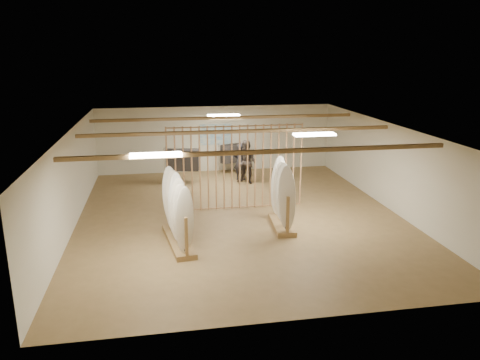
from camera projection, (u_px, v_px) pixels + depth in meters
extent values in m
plane|color=olive|center=(240.00, 216.00, 14.79)|extent=(12.00, 12.00, 0.00)
plane|color=gray|center=(240.00, 129.00, 14.04)|extent=(12.00, 12.00, 0.00)
plane|color=silver|center=(216.00, 139.00, 20.11)|extent=(12.00, 0.00, 12.00)
plane|color=silver|center=(296.00, 254.00, 8.72)|extent=(12.00, 0.00, 12.00)
plane|color=silver|center=(71.00, 181.00, 13.58)|extent=(0.00, 12.00, 12.00)
plane|color=silver|center=(391.00, 167.00, 15.25)|extent=(0.00, 12.00, 12.00)
cube|color=#997545|center=(240.00, 131.00, 14.06)|extent=(9.50, 6.12, 0.10)
cube|color=white|center=(240.00, 131.00, 14.06)|extent=(1.20, 0.35, 0.06)
cylinder|color=tan|center=(167.00, 171.00, 14.80)|extent=(0.05, 0.05, 2.78)
cylinder|color=tan|center=(176.00, 170.00, 14.85)|extent=(0.05, 0.05, 2.78)
cylinder|color=tan|center=(184.00, 170.00, 14.89)|extent=(0.05, 0.05, 2.78)
cylinder|color=tan|center=(192.00, 169.00, 14.93)|extent=(0.05, 0.05, 2.78)
cylinder|color=tan|center=(200.00, 169.00, 14.98)|extent=(0.05, 0.05, 2.78)
cylinder|color=tan|center=(208.00, 169.00, 15.02)|extent=(0.05, 0.05, 2.78)
cylinder|color=tan|center=(216.00, 168.00, 15.06)|extent=(0.05, 0.05, 2.78)
cylinder|color=tan|center=(224.00, 168.00, 15.11)|extent=(0.05, 0.05, 2.78)
cylinder|color=tan|center=(232.00, 168.00, 15.15)|extent=(0.05, 0.05, 2.78)
cylinder|color=tan|center=(240.00, 167.00, 15.19)|extent=(0.05, 0.05, 2.78)
cylinder|color=tan|center=(247.00, 167.00, 15.24)|extent=(0.05, 0.05, 2.78)
cylinder|color=tan|center=(255.00, 167.00, 15.28)|extent=(0.05, 0.05, 2.78)
cylinder|color=tan|center=(263.00, 166.00, 15.32)|extent=(0.05, 0.05, 2.78)
cylinder|color=tan|center=(271.00, 166.00, 15.37)|extent=(0.05, 0.05, 2.78)
cylinder|color=tan|center=(278.00, 166.00, 15.41)|extent=(0.05, 0.05, 2.78)
cylinder|color=tan|center=(286.00, 165.00, 15.45)|extent=(0.05, 0.05, 2.78)
cylinder|color=tan|center=(293.00, 165.00, 15.50)|extent=(0.05, 0.05, 2.78)
cylinder|color=tan|center=(301.00, 165.00, 15.54)|extent=(0.05, 0.05, 2.78)
cube|color=#3885C6|center=(216.00, 134.00, 20.04)|extent=(1.40, 0.03, 0.90)
cube|color=#997545|center=(179.00, 241.00, 12.70)|extent=(0.84, 2.42, 0.14)
cylinder|color=black|center=(177.00, 210.00, 12.47)|extent=(0.33, 2.30, 0.01)
ellipsoid|color=silver|center=(185.00, 220.00, 11.54)|extent=(0.46, 0.12, 1.77)
ellipsoid|color=silver|center=(182.00, 215.00, 11.91)|extent=(0.46, 0.12, 1.77)
ellipsoid|color=silver|center=(179.00, 210.00, 12.27)|extent=(0.46, 0.12, 1.77)
ellipsoid|color=white|center=(176.00, 205.00, 12.63)|extent=(0.46, 0.12, 1.77)
ellipsoid|color=silver|center=(173.00, 201.00, 12.99)|extent=(0.46, 0.12, 1.77)
ellipsoid|color=white|center=(171.00, 197.00, 13.35)|extent=(0.46, 0.12, 1.77)
cube|color=#997545|center=(282.00, 225.00, 13.89)|extent=(0.69, 1.76, 0.15)
cylinder|color=black|center=(283.00, 195.00, 13.64)|extent=(0.15, 1.67, 0.01)
ellipsoid|color=silver|center=(287.00, 199.00, 12.99)|extent=(0.48, 0.10, 1.86)
ellipsoid|color=white|center=(284.00, 195.00, 13.41)|extent=(0.48, 0.10, 1.86)
ellipsoid|color=silver|center=(281.00, 190.00, 13.84)|extent=(0.48, 0.10, 1.86)
ellipsoid|color=white|center=(279.00, 186.00, 14.26)|extent=(0.48, 0.10, 1.86)
cylinder|color=silver|center=(182.00, 149.00, 18.08)|extent=(1.35, 0.26, 0.03)
cube|color=black|center=(182.00, 160.00, 18.20)|extent=(1.30, 0.55, 0.83)
cylinder|color=silver|center=(183.00, 166.00, 18.26)|extent=(0.03, 0.03, 1.46)
cylinder|color=silver|center=(234.00, 143.00, 19.68)|extent=(1.17, 0.48, 0.03)
cube|color=black|center=(234.00, 153.00, 19.79)|extent=(1.19, 0.71, 0.76)
cylinder|color=silver|center=(234.00, 158.00, 19.85)|extent=(0.03, 0.03, 1.34)
imported|color=#27262E|center=(240.00, 159.00, 18.78)|extent=(0.72, 0.58, 1.72)
imported|color=#312A26|center=(247.00, 159.00, 18.24)|extent=(1.19, 1.14, 1.95)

